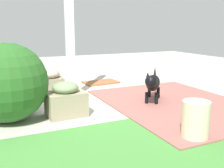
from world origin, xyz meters
name	(u,v)px	position (x,y,z in m)	size (l,w,h in m)	color
ground_plane	(100,98)	(0.00, 0.00, 0.00)	(12.00, 12.00, 0.00)	#B1AEA1
brick_path	(176,103)	(-0.87, 0.73, 0.01)	(1.80, 2.40, 0.02)	#91574F
porch_pillar	(69,20)	(0.37, -0.25, 1.17)	(0.11, 0.11, 2.34)	white
stone_planter_nearest	(49,82)	(0.64, -0.60, 0.19)	(0.45, 0.40, 0.41)	gray
stone_planter_mid	(66,100)	(0.68, 0.57, 0.20)	(0.47, 0.36, 0.42)	gray
round_shrub	(8,83)	(1.32, 0.47, 0.45)	(0.90, 0.90, 0.90)	#25581F
terracotta_pot_tall	(1,86)	(1.37, -0.55, 0.22)	(0.30, 0.30, 0.61)	#CB6B42
dog	(153,83)	(-0.60, 0.52, 0.28)	(0.55, 0.63, 0.49)	black
ceramic_urn	(195,120)	(-0.28, 1.76, 0.19)	(0.27, 0.27, 0.38)	beige
doormat	(101,82)	(-0.44, -1.02, 0.01)	(0.65, 0.41, 0.03)	brown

